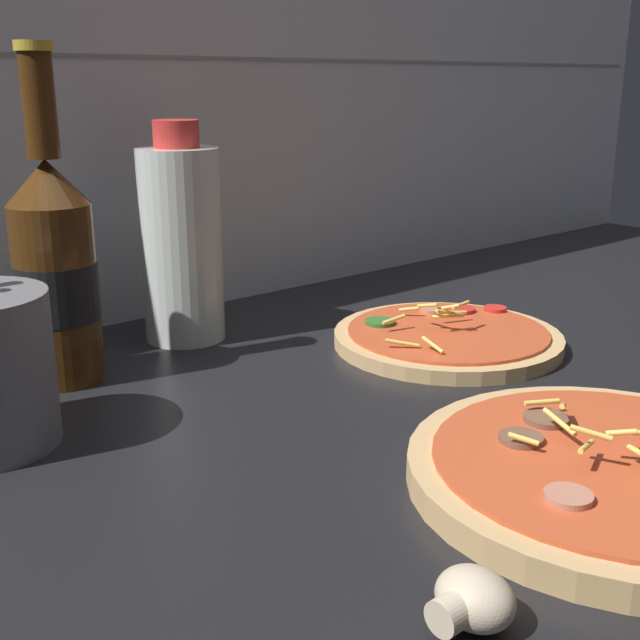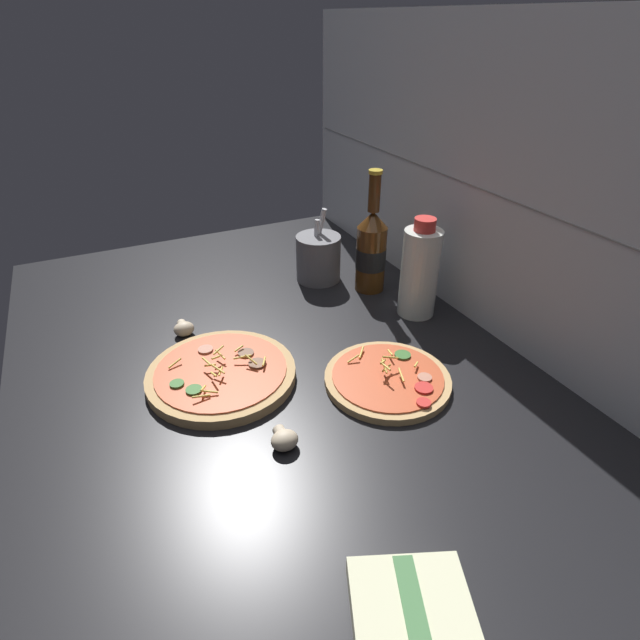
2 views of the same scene
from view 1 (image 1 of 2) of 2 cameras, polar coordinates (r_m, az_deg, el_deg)
The scene contains 7 objects.
counter_slab at distance 68.47cm, azimuth 17.75°, elevation -6.88°, with size 160.00×90.00×2.50cm.
tile_backsplash at distance 94.83cm, azimuth -5.48°, elevation 18.04°, with size 160.00×1.13×60.00cm.
pizza_near at distance 55.50cm, azimuth 20.23°, elevation -10.22°, with size 26.57×26.57×4.89cm.
pizza_far at distance 80.12cm, azimuth 9.03°, elevation -1.22°, with size 22.38×22.38×4.69cm.
beer_bottle at distance 71.29cm, azimuth -18.33°, elevation 3.53°, with size 7.01×7.01×28.17cm.
oil_bottle at distance 80.37cm, azimuth -9.83°, elevation 5.51°, with size 7.98×7.98×21.59cm.
mushroom_left at distance 41.13cm, azimuth 10.75°, elevation -18.98°, with size 4.33×4.12×2.89cm.
Camera 1 is at (-54.29, -32.22, 27.77)cm, focal length 45.00 mm.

